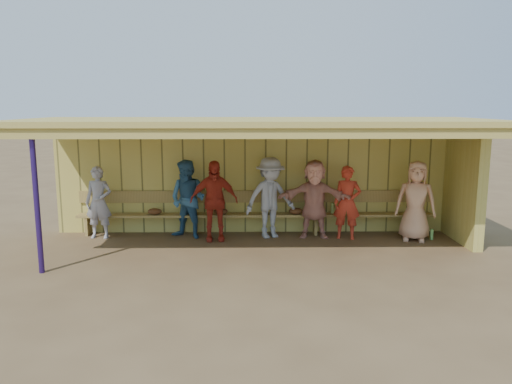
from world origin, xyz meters
The scene contains 11 objects.
ground centered at (0.00, 0.00, 0.00)m, with size 90.00×90.00×0.00m, color brown.
player_a centered at (-3.27, 0.81, 0.76)m, with size 0.55×0.36×1.51m, color #9E9CA4.
player_c centered at (-1.41, 0.78, 0.82)m, with size 0.80×0.62×1.64m, color #316087.
player_d centered at (-0.86, 0.59, 0.83)m, with size 0.97×0.40×1.66m, color #B32E1C.
player_e centered at (0.30, 0.81, 0.85)m, with size 1.09×0.63×1.69m, color #9C9FA4.
player_f centered at (1.23, 0.79, 0.82)m, with size 1.53×0.49×1.65m, color #E1967E.
player_g centered at (1.90, 0.69, 0.76)m, with size 0.56×0.37×1.53m, color red.
player_h centered at (3.27, 0.53, 0.82)m, with size 0.80×0.52×1.65m, color #E1A57E.
dugout_structure centered at (0.39, 0.69, 1.69)m, with size 8.80×3.20×2.50m.
bench centered at (0.00, 1.12, 0.53)m, with size 7.60×0.34×0.93m.
dugout_equipment centered at (0.03, 0.99, 0.49)m, with size 5.99×0.62×0.80m.
Camera 1 is at (-0.15, -9.41, 2.76)m, focal length 35.00 mm.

